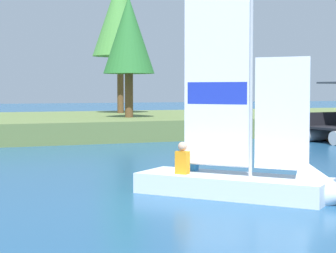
# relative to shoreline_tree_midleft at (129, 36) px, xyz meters

# --- Properties ---
(shore_bank) EXTENTS (80.00, 13.38, 0.94)m
(shore_bank) POSITION_rel_shoreline_tree_midleft_xyz_m (-1.96, 2.82, -4.54)
(shore_bank) COLOR #5B703D
(shore_bank) RESTS_ON ground
(shoreline_tree_midleft) EXTENTS (2.56, 2.56, 6.03)m
(shoreline_tree_midleft) POSITION_rel_shoreline_tree_midleft_xyz_m (0.00, 0.00, 0.00)
(shoreline_tree_midleft) COLOR brown
(shoreline_tree_midleft) RESTS_ON shore_bank
(shoreline_tree_centre) EXTENTS (3.27, 3.27, 8.16)m
(shoreline_tree_centre) POSITION_rel_shoreline_tree_midleft_xyz_m (1.36, 5.52, 1.65)
(shoreline_tree_centre) COLOR brown
(shoreline_tree_centre) RESTS_ON shore_bank
(sailboat) EXTENTS (4.05, 4.52, 5.42)m
(sailboat) POSITION_rel_shoreline_tree_midleft_xyz_m (-3.08, -17.93, -4.62)
(sailboat) COLOR silver
(sailboat) RESTS_ON ground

